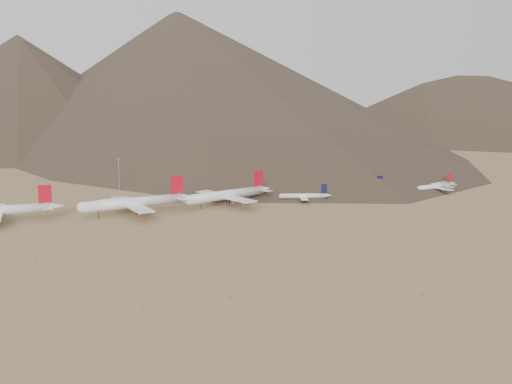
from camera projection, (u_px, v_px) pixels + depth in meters
name	position (u px, v px, depth m)	size (l,w,h in m)	color
ground	(255.00, 214.00, 369.05)	(3000.00, 3000.00, 0.00)	#A08253
mountain_ridge	(101.00, 59.00, 1173.26)	(4400.00, 1000.00, 300.00)	#46382A
widebody_centre	(134.00, 202.00, 364.96)	(77.57, 60.44, 23.17)	white
widebody_east	(227.00, 195.00, 395.41)	(72.09, 57.48, 22.33)	white
narrowbody_a	(305.00, 196.00, 410.74)	(37.33, 27.81, 12.79)	white
narrowbody_b	(361.00, 189.00, 434.89)	(44.50, 32.02, 14.68)	white
narrowbody_c	(436.00, 186.00, 449.43)	(44.20, 32.57, 14.86)	white
narrowbody_d	(439.00, 184.00, 462.77)	(38.31, 28.49, 13.08)	white
control_tower	(238.00, 178.00, 489.24)	(8.00, 8.00, 12.00)	tan
mast_west	(119.00, 172.00, 459.98)	(2.00, 0.60, 25.70)	gray
mast_centre	(269.00, 167.00, 495.13)	(2.00, 0.60, 25.70)	gray
mast_east	(328.00, 161.00, 544.16)	(2.00, 0.60, 25.70)	gray
mast_far_east	(409.00, 159.00, 553.52)	(2.00, 0.60, 25.70)	gray
desert_scrub	(342.00, 261.00, 263.34)	(429.22, 168.17, 0.95)	olive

